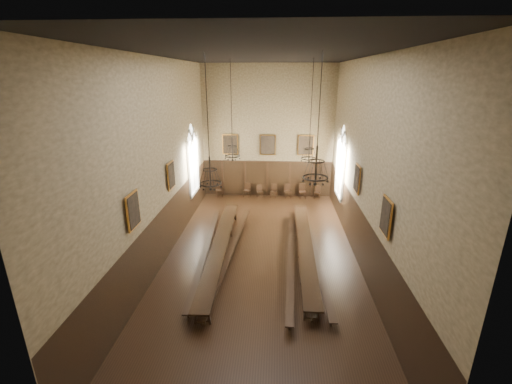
# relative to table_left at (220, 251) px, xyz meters

# --- Properties ---
(floor) EXTENTS (9.00, 18.00, 0.02)m
(floor) POSITION_rel_table_left_xyz_m (1.92, 0.19, -0.40)
(floor) COLOR black
(floor) RESTS_ON ground
(ceiling) EXTENTS (9.00, 18.00, 0.02)m
(ceiling) POSITION_rel_table_left_xyz_m (1.92, 0.19, 8.62)
(ceiling) COLOR black
(ceiling) RESTS_ON ground
(wall_back) EXTENTS (9.00, 0.02, 9.00)m
(wall_back) POSITION_rel_table_left_xyz_m (1.92, 9.20, 4.11)
(wall_back) COLOR #917E59
(wall_back) RESTS_ON ground
(wall_front) EXTENTS (9.00, 0.02, 9.00)m
(wall_front) POSITION_rel_table_left_xyz_m (1.92, -8.82, 4.11)
(wall_front) COLOR #917E59
(wall_front) RESTS_ON ground
(wall_left) EXTENTS (0.02, 18.00, 9.00)m
(wall_left) POSITION_rel_table_left_xyz_m (-2.59, 0.19, 4.11)
(wall_left) COLOR #917E59
(wall_left) RESTS_ON ground
(wall_right) EXTENTS (0.02, 18.00, 9.00)m
(wall_right) POSITION_rel_table_left_xyz_m (6.43, 0.19, 4.11)
(wall_right) COLOR #917E59
(wall_right) RESTS_ON ground
(wainscot_panelling) EXTENTS (9.00, 18.00, 2.50)m
(wainscot_panelling) POSITION_rel_table_left_xyz_m (1.92, 0.19, 0.86)
(wainscot_panelling) COLOR black
(wainscot_panelling) RESTS_ON floor
(table_left) EXTENTS (0.94, 10.12, 0.79)m
(table_left) POSITION_rel_table_left_xyz_m (0.00, 0.00, 0.00)
(table_left) COLOR black
(table_left) RESTS_ON floor
(table_right) EXTENTS (0.81, 9.79, 0.76)m
(table_right) POSITION_rel_table_left_xyz_m (3.96, 0.26, -0.01)
(table_right) COLOR black
(table_right) RESTS_ON floor
(bench_left_outer) EXTENTS (0.80, 9.45, 0.43)m
(bench_left_outer) POSITION_rel_table_left_xyz_m (-0.71, 0.08, -0.12)
(bench_left_outer) COLOR black
(bench_left_outer) RESTS_ON floor
(bench_left_inner) EXTENTS (0.98, 10.18, 0.46)m
(bench_left_inner) POSITION_rel_table_left_xyz_m (0.49, 0.08, -0.10)
(bench_left_inner) COLOR black
(bench_left_inner) RESTS_ON floor
(bench_right_inner) EXTENTS (0.74, 9.94, 0.45)m
(bench_right_inner) POSITION_rel_table_left_xyz_m (3.31, -0.07, -0.11)
(bench_right_inner) COLOR black
(bench_right_inner) RESTS_ON floor
(bench_right_outer) EXTENTS (0.63, 9.52, 0.43)m
(bench_right_outer) POSITION_rel_table_left_xyz_m (4.40, 0.00, -0.12)
(bench_right_outer) COLOR black
(bench_right_outer) RESTS_ON floor
(chair_0) EXTENTS (0.53, 0.53, 1.01)m
(chair_0) POSITION_rel_table_left_xyz_m (-1.49, 8.71, -0.09)
(chair_0) COLOR black
(chair_0) RESTS_ON floor
(chair_2) EXTENTS (0.55, 0.55, 0.99)m
(chair_2) POSITION_rel_table_left_xyz_m (0.48, 8.75, -0.10)
(chair_2) COLOR black
(chair_2) RESTS_ON floor
(chair_3) EXTENTS (0.50, 0.50, 0.90)m
(chair_3) POSITION_rel_table_left_xyz_m (1.41, 8.69, -0.12)
(chair_3) COLOR black
(chair_3) RESTS_ON floor
(chair_4) EXTENTS (0.49, 0.49, 0.94)m
(chair_4) POSITION_rel_table_left_xyz_m (2.39, 8.77, -0.11)
(chair_4) COLOR black
(chair_4) RESTS_ON floor
(chair_5) EXTENTS (0.53, 0.53, 0.98)m
(chair_5) POSITION_rel_table_left_xyz_m (3.38, 8.75, -0.10)
(chair_5) COLOR black
(chair_5) RESTS_ON floor
(chair_6) EXTENTS (0.53, 0.53, 1.04)m
(chair_6) POSITION_rel_table_left_xyz_m (4.41, 8.66, -0.08)
(chair_6) COLOR black
(chair_6) RESTS_ON floor
(chair_7) EXTENTS (0.49, 0.49, 0.93)m
(chair_7) POSITION_rel_table_left_xyz_m (5.44, 8.70, -0.11)
(chair_7) COLOR black
(chair_7) RESTS_ON floor
(chandelier_back_left) EXTENTS (0.80, 0.80, 4.90)m
(chandelier_back_left) POSITION_rel_table_left_xyz_m (0.26, 3.12, 4.20)
(chandelier_back_left) COLOR black
(chandelier_back_left) RESTS_ON ceiling
(chandelier_back_right) EXTENTS (0.77, 0.77, 4.87)m
(chandelier_back_right) POSITION_rel_table_left_xyz_m (4.17, 2.74, 4.23)
(chandelier_back_right) COLOR black
(chandelier_back_right) RESTS_ON ceiling
(chandelier_front_left) EXTENTS (0.82, 0.82, 4.70)m
(chandelier_front_left) POSITION_rel_table_left_xyz_m (0.14, -2.31, 4.37)
(chandelier_front_left) COLOR black
(chandelier_front_left) RESTS_ON ceiling
(chandelier_front_right) EXTENTS (0.94, 0.94, 4.46)m
(chandelier_front_right) POSITION_rel_table_left_xyz_m (3.98, -2.19, 4.59)
(chandelier_front_right) COLOR black
(chandelier_front_right) RESTS_ON ceiling
(portrait_back_0) EXTENTS (1.10, 0.12, 1.40)m
(portrait_back_0) POSITION_rel_table_left_xyz_m (-0.68, 9.07, 3.31)
(portrait_back_0) COLOR #B6782B
(portrait_back_0) RESTS_ON wall_back
(portrait_back_1) EXTENTS (1.10, 0.12, 1.40)m
(portrait_back_1) POSITION_rel_table_left_xyz_m (1.92, 9.07, 3.31)
(portrait_back_1) COLOR #B6782B
(portrait_back_1) RESTS_ON wall_back
(portrait_back_2) EXTENTS (1.10, 0.12, 1.40)m
(portrait_back_2) POSITION_rel_table_left_xyz_m (4.52, 9.07, 3.31)
(portrait_back_2) COLOR #B6782B
(portrait_back_2) RESTS_ON wall_back
(portrait_left_0) EXTENTS (0.12, 1.00, 1.30)m
(portrait_left_0) POSITION_rel_table_left_xyz_m (-2.46, 1.19, 3.31)
(portrait_left_0) COLOR #B6782B
(portrait_left_0) RESTS_ON wall_left
(portrait_left_1) EXTENTS (0.12, 1.00, 1.30)m
(portrait_left_1) POSITION_rel_table_left_xyz_m (-2.46, -3.31, 3.31)
(portrait_left_1) COLOR #B6782B
(portrait_left_1) RESTS_ON wall_left
(portrait_right_0) EXTENTS (0.12, 1.00, 1.30)m
(portrait_right_0) POSITION_rel_table_left_xyz_m (6.30, 1.19, 3.31)
(portrait_right_0) COLOR #B6782B
(portrait_right_0) RESTS_ON wall_right
(portrait_right_1) EXTENTS (0.12, 1.00, 1.30)m
(portrait_right_1) POSITION_rel_table_left_xyz_m (6.30, -3.31, 3.31)
(portrait_right_1) COLOR #B6782B
(portrait_right_1) RESTS_ON wall_right
(window_right) EXTENTS (0.20, 2.20, 4.60)m
(window_right) POSITION_rel_table_left_xyz_m (6.35, 5.69, 3.01)
(window_right) COLOR white
(window_right) RESTS_ON wall_right
(window_left) EXTENTS (0.20, 2.20, 4.60)m
(window_left) POSITION_rel_table_left_xyz_m (-2.51, 5.69, 3.01)
(window_left) COLOR white
(window_left) RESTS_ON wall_left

